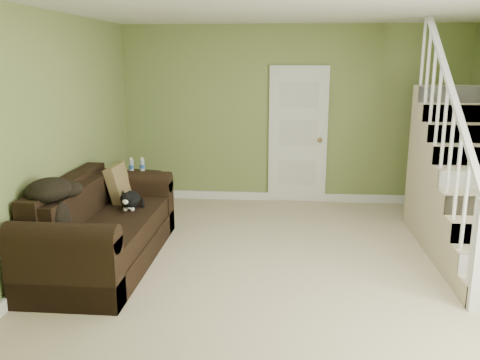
% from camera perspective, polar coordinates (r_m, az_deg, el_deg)
% --- Properties ---
extents(floor, '(5.00, 5.50, 0.01)m').
position_cam_1_polar(floor, '(5.24, 5.82, -10.46)').
color(floor, tan).
rests_on(floor, ground).
extents(ceiling, '(5.00, 5.50, 0.01)m').
position_cam_1_polar(ceiling, '(4.81, 6.60, 19.10)').
color(ceiling, white).
rests_on(ceiling, wall_back).
extents(wall_back, '(5.00, 0.04, 2.60)m').
position_cam_1_polar(wall_back, '(7.58, 5.81, 7.24)').
color(wall_back, olive).
rests_on(wall_back, floor).
extents(wall_front, '(5.00, 0.04, 2.60)m').
position_cam_1_polar(wall_front, '(2.20, 7.47, -8.70)').
color(wall_front, olive).
rests_on(wall_front, floor).
extents(wall_left, '(0.04, 5.50, 2.60)m').
position_cam_1_polar(wall_left, '(5.42, -21.35, 3.84)').
color(wall_left, olive).
rests_on(wall_left, floor).
extents(baseboard_back, '(5.00, 0.04, 0.12)m').
position_cam_1_polar(baseboard_back, '(7.79, 5.60, -1.89)').
color(baseboard_back, white).
rests_on(baseboard_back, floor).
extents(baseboard_left, '(0.04, 5.50, 0.12)m').
position_cam_1_polar(baseboard_left, '(5.73, -20.00, -8.47)').
color(baseboard_left, white).
rests_on(baseboard_left, floor).
extents(door, '(0.86, 0.12, 2.02)m').
position_cam_1_polar(door, '(7.58, 6.53, 4.98)').
color(door, white).
rests_on(door, floor).
extents(staircase, '(1.00, 2.51, 2.82)m').
position_cam_1_polar(staircase, '(6.31, 24.30, -1.30)').
color(staircase, tan).
rests_on(staircase, floor).
extents(sofa, '(0.98, 2.28, 0.90)m').
position_cam_1_polar(sofa, '(5.59, -15.39, -5.57)').
color(sofa, black).
rests_on(sofa, floor).
extents(side_table, '(0.55, 0.55, 0.80)m').
position_cam_1_polar(side_table, '(7.25, -11.25, -1.38)').
color(side_table, black).
rests_on(side_table, floor).
extents(cat, '(0.26, 0.54, 0.26)m').
position_cam_1_polar(cat, '(5.77, -12.22, -2.22)').
color(cat, black).
rests_on(cat, sofa).
extents(banana, '(0.16, 0.16, 0.05)m').
position_cam_1_polar(banana, '(5.00, -14.92, -5.78)').
color(banana, yellow).
rests_on(banana, sofa).
extents(throw_pillow, '(0.22, 0.45, 0.46)m').
position_cam_1_polar(throw_pillow, '(6.13, -13.43, -0.44)').
color(throw_pillow, brown).
rests_on(throw_pillow, sofa).
extents(throw_blanket, '(0.53, 0.61, 0.22)m').
position_cam_1_polar(throw_blanket, '(5.04, -20.71, -1.05)').
color(throw_blanket, black).
rests_on(throw_blanket, sofa).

